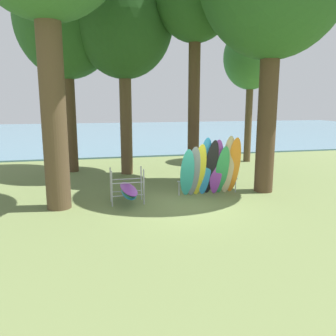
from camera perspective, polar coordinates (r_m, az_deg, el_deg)
name	(u,v)px	position (r m, az deg, el deg)	size (l,w,h in m)	color
ground_plane	(187,206)	(11.90, 3.12, -6.27)	(80.00, 80.00, 0.00)	olive
lake_water	(117,133)	(39.88, -8.50, 5.86)	(80.00, 36.00, 0.10)	slate
tree_mid_behind	(66,21)	(18.36, -16.68, 22.41)	(4.78, 4.78, 10.11)	#4C3823
tree_far_left_back	(251,59)	(20.99, 13.69, 17.30)	(3.15, 3.15, 7.84)	brown
tree_far_right_back	(124,22)	(17.27, -7.39, 23.01)	(4.60, 4.60, 9.87)	brown
leaning_board_pile	(211,169)	(12.97, 7.24, -0.10)	(2.46, 0.86, 2.31)	#38B2AD
board_storage_rack	(128,190)	(12.16, -6.61, -3.65)	(1.15, 2.13, 1.25)	#9EA0A5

